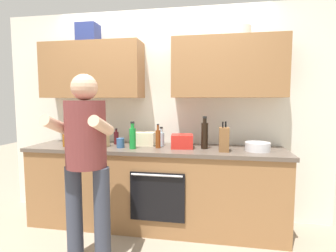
{
  "coord_description": "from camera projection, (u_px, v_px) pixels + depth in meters",
  "views": [
    {
      "loc": [
        0.66,
        -2.82,
        1.42
      ],
      "look_at": [
        0.18,
        -0.1,
        1.15
      ],
      "focal_mm": 28.14,
      "sensor_mm": 36.0,
      "label": 1
    }
  ],
  "objects": [
    {
      "name": "ground_plane",
      "position": [
        154.0,
        225.0,
        3.01
      ],
      "size": [
        12.0,
        12.0,
        0.0
      ],
      "primitive_type": "plane",
      "color": "gray"
    },
    {
      "name": "back_wall_unit",
      "position": [
        159.0,
        93.0,
        3.13
      ],
      "size": [
        4.0,
        0.38,
        2.5
      ],
      "color": "silver",
      "rests_on": "ground"
    },
    {
      "name": "counter",
      "position": [
        154.0,
        186.0,
        2.97
      ],
      "size": [
        2.84,
        0.67,
        0.9
      ],
      "color": "olive",
      "rests_on": "ground"
    },
    {
      "name": "person_standing",
      "position": [
        86.0,
        154.0,
        2.24
      ],
      "size": [
        0.49,
        0.45,
        1.64
      ],
      "color": "#383D4C",
      "rests_on": "ground"
    },
    {
      "name": "bottle_oil",
      "position": [
        78.0,
        139.0,
        3.02
      ],
      "size": [
        0.06,
        0.06,
        0.21
      ],
      "color": "olive",
      "rests_on": "counter"
    },
    {
      "name": "bottle_soy",
      "position": [
        205.0,
        135.0,
        2.82
      ],
      "size": [
        0.07,
        0.07,
        0.35
      ],
      "color": "black",
      "rests_on": "counter"
    },
    {
      "name": "bottle_wine",
      "position": [
        116.0,
        138.0,
        3.12
      ],
      "size": [
        0.06,
        0.06,
        0.19
      ],
      "color": "#471419",
      "rests_on": "counter"
    },
    {
      "name": "bottle_water",
      "position": [
        161.0,
        138.0,
        3.01
      ],
      "size": [
        0.07,
        0.07,
        0.22
      ],
      "color": "silver",
      "rests_on": "counter"
    },
    {
      "name": "bottle_juice",
      "position": [
        68.0,
        134.0,
        3.24
      ],
      "size": [
        0.05,
        0.05,
        0.26
      ],
      "color": "orange",
      "rests_on": "counter"
    },
    {
      "name": "bottle_syrup",
      "position": [
        65.0,
        135.0,
        2.95
      ],
      "size": [
        0.06,
        0.06,
        0.31
      ],
      "color": "#8C4C14",
      "rests_on": "counter"
    },
    {
      "name": "bottle_soda",
      "position": [
        133.0,
        137.0,
        2.82
      ],
      "size": [
        0.07,
        0.07,
        0.29
      ],
      "color": "#198C33",
      "rests_on": "counter"
    },
    {
      "name": "bottle_vinegar",
      "position": [
        158.0,
        138.0,
        2.87
      ],
      "size": [
        0.06,
        0.06,
        0.26
      ],
      "color": "brown",
      "rests_on": "counter"
    },
    {
      "name": "cup_tea",
      "position": [
        120.0,
        143.0,
        2.89
      ],
      "size": [
        0.09,
        0.09,
        0.11
      ],
      "primitive_type": "cylinder",
      "color": "#33598C",
      "rests_on": "counter"
    },
    {
      "name": "mixing_bowl",
      "position": [
        258.0,
        147.0,
        2.71
      ],
      "size": [
        0.26,
        0.26,
        0.09
      ],
      "primitive_type": "cylinder",
      "color": "silver",
      "rests_on": "counter"
    },
    {
      "name": "knife_block",
      "position": [
        224.0,
        139.0,
        2.68
      ],
      "size": [
        0.1,
        0.14,
        0.3
      ],
      "color": "brown",
      "rests_on": "counter"
    },
    {
      "name": "grocery_bag_rice",
      "position": [
        144.0,
        139.0,
        3.05
      ],
      "size": [
        0.26,
        0.17,
        0.15
      ],
      "primitive_type": "cube",
      "rotation": [
        0.0,
        0.0,
        0.04
      ],
      "color": "beige",
      "rests_on": "counter"
    },
    {
      "name": "grocery_bag_bread",
      "position": [
        98.0,
        139.0,
        2.94
      ],
      "size": [
        0.22,
        0.18,
        0.19
      ],
      "primitive_type": "cube",
      "rotation": [
        0.0,
        0.0,
        -0.19
      ],
      "color": "tan",
      "rests_on": "counter"
    },
    {
      "name": "grocery_bag_crisps",
      "position": [
        182.0,
        141.0,
        2.88
      ],
      "size": [
        0.26,
        0.24,
        0.15
      ],
      "primitive_type": "cube",
      "rotation": [
        0.0,
        0.0,
        0.12
      ],
      "color": "red",
      "rests_on": "counter"
    }
  ]
}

